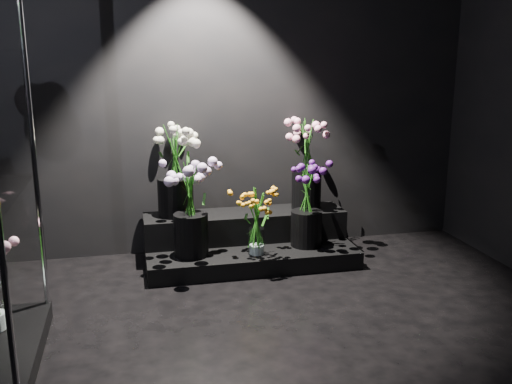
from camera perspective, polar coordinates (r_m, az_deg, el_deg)
name	(u,v)px	position (r m, az deg, el deg)	size (l,w,h in m)	color
floor	(300,369)	(3.12, 4.44, -17.25)	(4.00, 4.00, 0.00)	black
wall_back	(229,79)	(4.63, -2.67, 11.19)	(4.00, 4.00, 0.00)	black
display_riser	(248,241)	(4.56, -0.84, -4.88)	(1.61, 0.72, 0.36)	black
bouquet_orange_bells	(257,220)	(4.23, 0.06, -2.86)	(0.29, 0.29, 0.50)	white
bouquet_lilac	(190,202)	(4.19, -6.59, -1.04)	(0.42, 0.42, 0.70)	black
bouquet_purple	(307,202)	(4.41, 5.11, -1.02)	(0.41, 0.41, 0.65)	black
bouquet_cream_roses	(175,165)	(4.45, -8.14, 2.72)	(0.43, 0.43, 0.73)	black
bouquet_pink_roses	(307,158)	(4.63, 5.13, 3.37)	(0.38, 0.38, 0.73)	black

